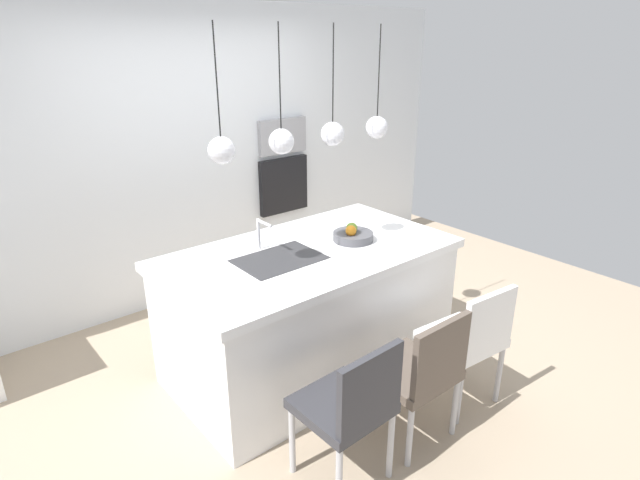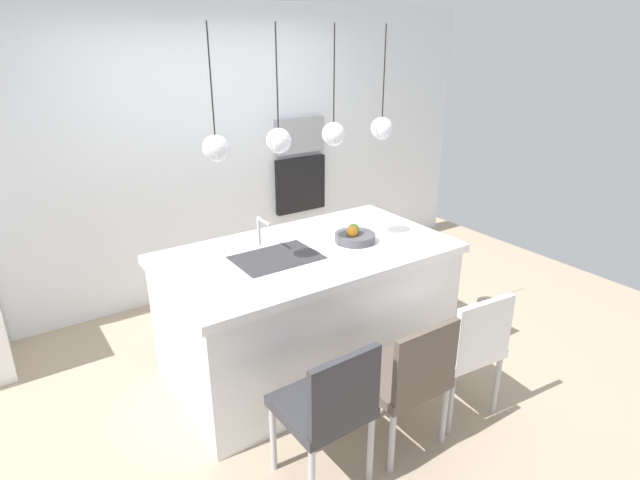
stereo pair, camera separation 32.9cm
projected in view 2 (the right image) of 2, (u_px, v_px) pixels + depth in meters
The scene contains 15 objects.
floor at pixel (309, 362), 3.92m from camera, with size 6.60×6.60×0.00m, color tan.
back_wall at pixel (209, 155), 4.71m from camera, with size 6.00×0.10×2.60m, color white.
kitchen_island at pixel (309, 308), 3.75m from camera, with size 2.02×1.12×0.93m.
sink_basin at pixel (277, 258), 3.45m from camera, with size 0.56×0.40×0.02m, color #2D2D30.
faucet at pixel (261, 228), 3.56m from camera, with size 0.02×0.17×0.22m.
fruit_bowl at pixel (354, 236), 3.71m from camera, with size 0.29×0.29×0.13m.
microwave at pixel (299, 135), 5.11m from camera, with size 0.54×0.08×0.34m, color #9E9EA3.
oven at pixel (300, 184), 5.29m from camera, with size 0.56×0.08×0.56m, color black.
chair_near at pixel (328, 406), 2.68m from camera, with size 0.46×0.45×0.89m.
chair_middle at pixel (406, 375), 2.98m from camera, with size 0.47×0.47×0.86m.
chair_far at pixel (465, 345), 3.24m from camera, with size 0.49×0.47×0.87m.
pendant_light_left at pixel (216, 148), 2.97m from camera, with size 0.16×0.16×0.76m.
pendant_light_center_left at pixel (279, 140), 3.19m from camera, with size 0.16×0.16×0.76m.
pendant_light_center_right at pixel (334, 134), 3.40m from camera, with size 0.16×0.16×0.76m.
pendant_light_right at pixel (382, 128), 3.62m from camera, with size 0.16×0.16×0.76m.
Camera 2 is at (-1.79, -2.78, 2.30)m, focal length 29.05 mm.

